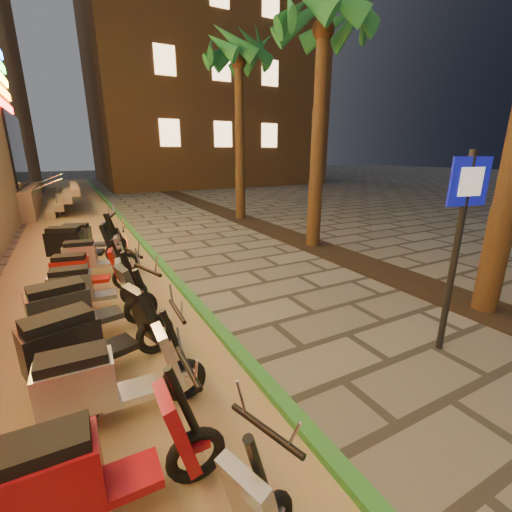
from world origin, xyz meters
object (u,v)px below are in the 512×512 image
scooter_7 (88,340)px  scooter_13 (87,238)px  scooter_10 (84,271)px  scooter_9 (87,287)px  scooter_12 (78,244)px  scooter_11 (92,256)px  scooter_5 (88,471)px  pedestrian_sign (461,227)px  scooter_6 (106,381)px  scooter_8 (81,307)px

scooter_7 → scooter_13: 5.97m
scooter_10 → scooter_9: bearing=-78.0°
scooter_12 → scooter_13: 0.98m
scooter_11 → scooter_12: 0.98m
scooter_5 → scooter_11: bearing=87.0°
scooter_7 → scooter_10: 3.06m
pedestrian_sign → scooter_7: bearing=171.6°
scooter_7 → scooter_13: scooter_7 is taller
scooter_10 → scooter_13: scooter_13 is taller
pedestrian_sign → scooter_11: 7.09m
pedestrian_sign → scooter_12: 7.98m
scooter_10 → scooter_13: 2.91m
scooter_7 → scooter_11: size_ratio=1.17×
scooter_6 → scooter_5: bearing=-100.1°
scooter_7 → scooter_8: scooter_7 is taller
scooter_9 → scooter_11: (0.21, 1.96, -0.00)m
scooter_8 → scooter_11: (0.33, 3.00, -0.08)m
scooter_6 → scooter_7: bearing=99.1°
scooter_12 → scooter_6: bearing=-71.7°
pedestrian_sign → scooter_8: bearing=160.5°
scooter_12 → pedestrian_sign: bearing=-38.5°
pedestrian_sign → scooter_6: 4.56m
scooter_6 → scooter_10: (-0.02, 3.89, -0.04)m
scooter_11 → scooter_9: bearing=-86.7°
pedestrian_sign → scooter_10: pedestrian_sign is taller
scooter_11 → scooter_7: bearing=-84.9°
scooter_5 → scooter_6: 1.05m
pedestrian_sign → scooter_13: size_ratio=1.70×
scooter_6 → scooter_10: 3.89m
scooter_11 → scooter_12: scooter_12 is taller
scooter_7 → scooter_13: size_ratio=1.13×
scooter_8 → scooter_10: scooter_8 is taller
scooter_12 → scooter_5: bearing=-73.5°
pedestrian_sign → scooter_10: (-4.35, 4.61, -1.31)m
scooter_9 → scooter_13: (0.19, 3.86, 0.02)m
scooter_6 → scooter_13: scooter_6 is taller
scooter_11 → scooter_13: bearing=99.6°
scooter_13 → pedestrian_sign: bearing=-44.3°
scooter_10 → pedestrian_sign: bearing=-34.9°
scooter_8 → scooter_13: bearing=75.3°
scooter_12 → scooter_13: scooter_12 is taller
scooter_6 → scooter_11: (0.19, 4.90, -0.03)m
scooter_13 → scooter_8: bearing=-76.9°
scooter_6 → scooter_11: size_ratio=1.06×
scooter_12 → scooter_11: bearing=-57.8°
pedestrian_sign → scooter_7: pedestrian_sign is taller
scooter_9 → scooter_5: bearing=-87.1°
scooter_6 → scooter_7: scooter_7 is taller
scooter_8 → scooter_12: size_ratio=0.99×
scooter_7 → scooter_12: 5.01m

